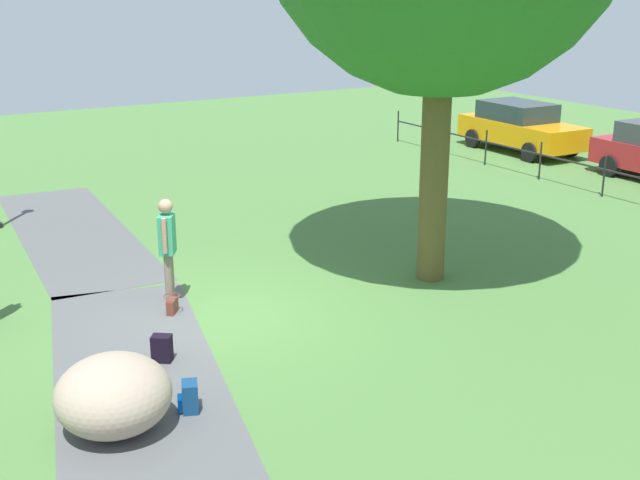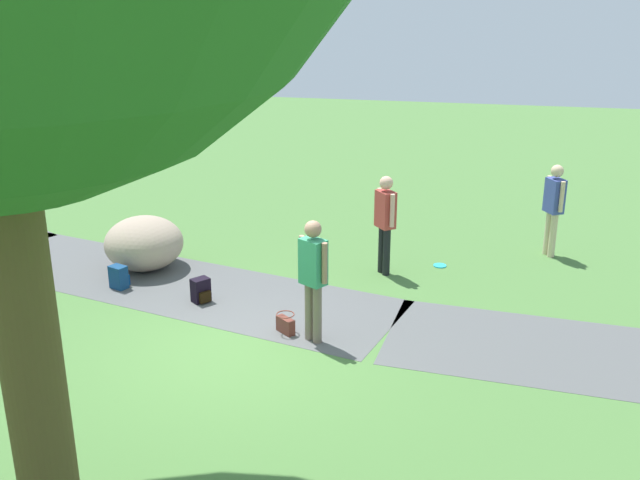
% 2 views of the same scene
% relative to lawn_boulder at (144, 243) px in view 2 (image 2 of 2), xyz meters
% --- Properties ---
extents(ground_plane, '(48.00, 48.00, 0.00)m').
position_rel_lawn_boulder_xyz_m(ground_plane, '(-2.65, 2.68, -0.48)').
color(ground_plane, '#497438').
extents(footpath_segment_mid, '(8.30, 4.00, 0.01)m').
position_rel_lawn_boulder_xyz_m(footpath_segment_mid, '(-0.77, 0.60, -0.48)').
color(footpath_segment_mid, '#525354').
rests_on(footpath_segment_mid, ground).
extents(lawn_boulder, '(1.78, 1.79, 0.96)m').
position_rel_lawn_boulder_xyz_m(lawn_boulder, '(0.00, 0.00, 0.00)').
color(lawn_boulder, tan).
rests_on(lawn_boulder, ground).
extents(woman_with_handbag, '(0.46, 0.39, 1.82)m').
position_rel_lawn_boulder_xyz_m(woman_with_handbag, '(-3.63, 2.11, 0.59)').
color(woman_with_handbag, '#786859').
rests_on(woman_with_handbag, ground).
extents(man_near_boulder, '(0.39, 0.46, 1.76)m').
position_rel_lawn_boulder_xyz_m(man_near_boulder, '(-7.19, -2.32, 0.55)').
color(man_near_boulder, beige).
rests_on(man_near_boulder, ground).
extents(passerby_on_path, '(0.41, 0.43, 1.78)m').
position_rel_lawn_boulder_xyz_m(passerby_on_path, '(-4.25, -0.71, 0.56)').
color(passerby_on_path, black).
rests_on(passerby_on_path, ground).
extents(handbag_on_grass, '(0.38, 0.38, 0.31)m').
position_rel_lawn_boulder_xyz_m(handbag_on_grass, '(-3.18, 1.97, -0.34)').
color(handbag_on_grass, brown).
rests_on(handbag_on_grass, ground).
extents(backpack_by_boulder, '(0.33, 0.33, 0.40)m').
position_rel_lawn_boulder_xyz_m(backpack_by_boulder, '(0.02, 0.95, -0.29)').
color(backpack_by_boulder, navy).
rests_on(backpack_by_boulder, ground).
extents(spare_backpack_on_lawn, '(0.35, 0.35, 0.40)m').
position_rel_lawn_boulder_xyz_m(spare_backpack_on_lawn, '(-1.54, 1.18, -0.29)').
color(spare_backpack_on_lawn, black).
rests_on(spare_backpack_on_lawn, ground).
extents(frisbee_on_grass, '(0.24, 0.24, 0.02)m').
position_rel_lawn_boulder_xyz_m(frisbee_on_grass, '(-5.21, -1.28, -0.47)').
color(frisbee_on_grass, '#27ACCB').
rests_on(frisbee_on_grass, ground).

